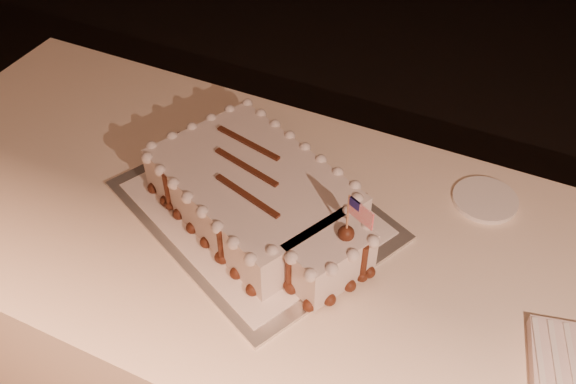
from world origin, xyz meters
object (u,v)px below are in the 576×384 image
at_px(banquet_table, 380,376).
at_px(sheet_cake, 262,198).
at_px(side_plate, 485,200).
at_px(cake_board, 254,210).

distance_m(banquet_table, sheet_cake, 0.53).
xyz_separation_m(banquet_table, sheet_cake, (-0.31, 0.02, 0.43)).
bearing_deg(side_plate, banquet_table, -110.69).
distance_m(cake_board, sheet_cake, 0.06).
distance_m(banquet_table, cake_board, 0.50).
xyz_separation_m(banquet_table, cake_board, (-0.33, 0.03, 0.38)).
height_order(banquet_table, side_plate, side_plate).
bearing_deg(side_plate, cake_board, -151.06).
relative_size(banquet_table, cake_board, 4.40).
relative_size(cake_board, side_plate, 3.92).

